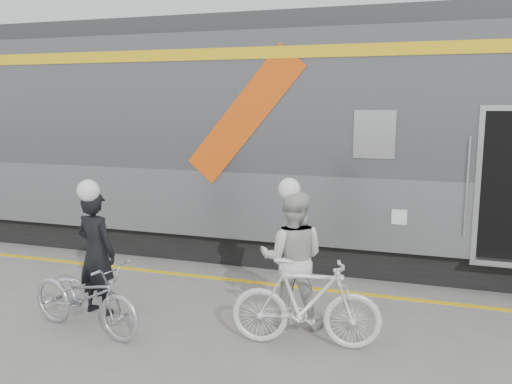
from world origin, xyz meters
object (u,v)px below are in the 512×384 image
at_px(bicycle_left, 85,296).
at_px(woman, 292,259).
at_px(man, 96,253).
at_px(bicycle_right, 306,303).

bearing_deg(bicycle_left, woman, -55.08).
height_order(man, woman, woman).
bearing_deg(man, woman, -158.45).
xyz_separation_m(bicycle_left, woman, (2.29, 0.99, 0.39)).
distance_m(bicycle_left, woman, 2.52).
bearing_deg(bicycle_right, woman, 19.97).
xyz_separation_m(woman, bicycle_right, (0.30, -0.55, -0.33)).
distance_m(man, bicycle_left, 0.69).
distance_m(man, woman, 2.53).
distance_m(man, bicycle_right, 2.81).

